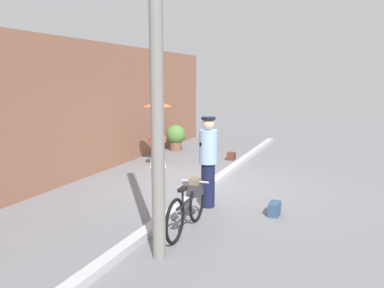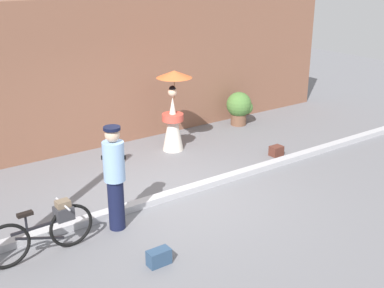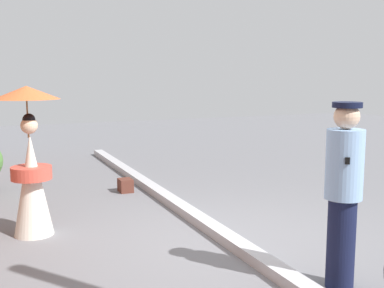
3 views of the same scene
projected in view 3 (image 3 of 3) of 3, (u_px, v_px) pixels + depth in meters
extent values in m
plane|color=slate|center=(231.00, 245.00, 5.61)|extent=(30.00, 30.00, 0.00)
cube|color=#B2B2B7|center=(231.00, 240.00, 5.60)|extent=(14.00, 0.20, 0.12)
cylinder|color=#141938|center=(341.00, 243.00, 4.46)|extent=(0.26, 0.26, 0.85)
cylinder|color=#8CB2E0|center=(345.00, 164.00, 4.35)|extent=(0.34, 0.34, 0.64)
sphere|color=#D8B293|center=(347.00, 116.00, 4.29)|extent=(0.23, 0.23, 0.23)
cylinder|color=black|center=(347.00, 105.00, 4.27)|extent=(0.27, 0.27, 0.05)
cube|color=black|center=(345.00, 157.00, 4.34)|extent=(0.34, 0.25, 0.06)
cone|color=silver|center=(32.00, 185.00, 5.90)|extent=(0.48, 0.48, 1.26)
cylinder|color=#D14C3D|center=(31.00, 173.00, 5.88)|extent=(0.49, 0.49, 0.16)
sphere|color=beige|center=(29.00, 126.00, 5.79)|extent=(0.20, 0.20, 0.20)
sphere|color=black|center=(29.00, 120.00, 5.78)|extent=(0.15, 0.15, 0.15)
cylinder|color=olive|center=(27.00, 115.00, 5.83)|extent=(0.02, 0.02, 0.55)
cone|color=orange|center=(26.00, 92.00, 5.79)|extent=(0.80, 0.80, 0.16)
cube|color=#592D23|center=(125.00, 185.00, 8.15)|extent=(0.28, 0.22, 0.22)
cube|color=#47241C|center=(129.00, 182.00, 8.17)|extent=(0.23, 0.08, 0.08)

